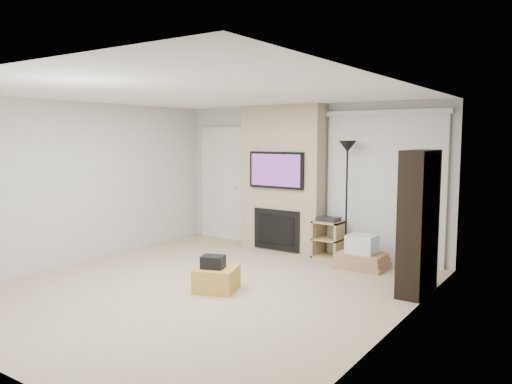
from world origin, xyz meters
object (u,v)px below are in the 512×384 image
Objects in this scene: ottoman at (217,279)px; box_stack at (362,255)px; floor_lamp at (347,166)px; bookshelf at (419,222)px; av_stand at (328,236)px.

ottoman is 2.37m from box_stack.
floor_lamp reaches higher than bookshelf.
floor_lamp is at bearing 73.57° from ottoman.
av_stand is 0.88× the size of box_stack.
bookshelf is at bearing 31.94° from ottoman.
ottoman is 2.84m from floor_lamp.
box_stack is 1.47m from bookshelf.
floor_lamp is 2.88× the size of av_stand.
bookshelf is at bearing -35.92° from box_stack.
av_stand is 0.37× the size of bookshelf.
floor_lamp reaches higher than av_stand.
floor_lamp is 1.40m from box_stack.
bookshelf reaches higher than av_stand.
ottoman is at bearing -99.10° from av_stand.
bookshelf is (1.44, -1.05, -0.60)m from floor_lamp.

